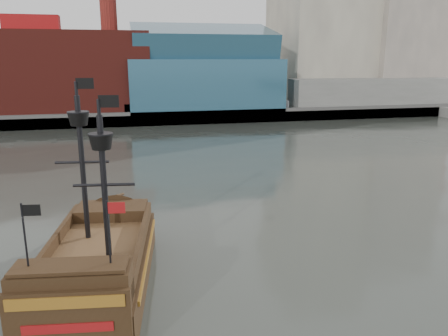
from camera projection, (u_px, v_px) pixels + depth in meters
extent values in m
plane|color=#2B2F29|center=(259.00, 305.00, 22.39)|extent=(400.00, 400.00, 0.00)
cube|color=slate|center=(148.00, 104.00, 109.03)|extent=(220.00, 60.00, 2.00)
cube|color=#4C4C49|center=(158.00, 119.00, 81.10)|extent=(220.00, 1.00, 2.60)
cube|color=maroon|center=(36.00, 73.00, 83.25)|extent=(42.00, 18.00, 15.00)
cube|color=#29566E|center=(203.00, 84.00, 88.96)|extent=(30.00, 16.00, 10.00)
cube|color=beige|center=(323.00, 1.00, 100.53)|extent=(20.00, 22.00, 46.00)
cube|color=#A99C8E|center=(400.00, 19.00, 101.66)|extent=(18.00, 18.00, 38.00)
cube|color=slate|center=(380.00, 92.00, 93.97)|extent=(40.00, 6.00, 6.00)
cube|color=#29566E|center=(203.00, 44.00, 86.99)|extent=(28.00, 14.94, 8.78)
cube|color=slate|center=(447.00, 92.00, 116.00)|extent=(4.00, 4.00, 3.00)
cube|color=black|center=(100.00, 276.00, 24.07)|extent=(6.86, 13.04, 2.70)
cube|color=brown|center=(98.00, 251.00, 23.70)|extent=(6.18, 11.74, 0.31)
cube|color=black|center=(112.00, 213.00, 28.42)|extent=(4.71, 3.08, 1.04)
cube|color=black|center=(72.00, 289.00, 18.30)|extent=(5.11, 2.33, 1.87)
cube|color=#8C5D1B|center=(65.00, 303.00, 17.24)|extent=(4.63, 0.73, 0.52)
cube|color=maroon|center=(68.00, 328.00, 17.52)|extent=(3.61, 0.59, 0.41)
cylinder|color=black|center=(83.00, 169.00, 24.10)|extent=(0.33, 0.33, 8.09)
cylinder|color=black|center=(105.00, 192.00, 21.02)|extent=(0.33, 0.33, 7.47)
cone|color=black|center=(79.00, 119.00, 23.41)|extent=(1.29, 1.29, 0.73)
cone|color=black|center=(101.00, 142.00, 20.41)|extent=(1.29, 1.29, 0.73)
cube|color=black|center=(85.00, 83.00, 22.99)|extent=(0.93, 0.16, 0.57)
cube|color=black|center=(109.00, 101.00, 19.99)|extent=(0.93, 0.16, 0.57)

